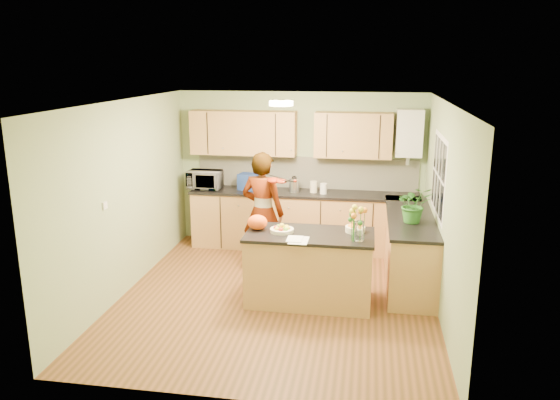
# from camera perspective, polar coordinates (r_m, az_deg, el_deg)

# --- Properties ---
(floor) EXTENTS (4.50, 4.50, 0.00)m
(floor) POSITION_cam_1_polar(r_m,az_deg,el_deg) (7.20, -0.28, -10.06)
(floor) COLOR brown
(floor) RESTS_ON ground
(ceiling) EXTENTS (4.00, 4.50, 0.02)m
(ceiling) POSITION_cam_1_polar(r_m,az_deg,el_deg) (6.57, -0.31, 10.22)
(ceiling) COLOR silver
(ceiling) RESTS_ON wall_back
(wall_back) EXTENTS (4.00, 0.02, 2.50)m
(wall_back) POSITION_cam_1_polar(r_m,az_deg,el_deg) (8.95, 2.12, 3.24)
(wall_back) COLOR #91AB7A
(wall_back) RESTS_ON floor
(wall_front) EXTENTS (4.00, 0.02, 2.50)m
(wall_front) POSITION_cam_1_polar(r_m,az_deg,el_deg) (4.68, -4.93, -7.33)
(wall_front) COLOR #91AB7A
(wall_front) RESTS_ON floor
(wall_left) EXTENTS (0.02, 4.50, 2.50)m
(wall_left) POSITION_cam_1_polar(r_m,az_deg,el_deg) (7.37, -15.82, 0.27)
(wall_left) COLOR #91AB7A
(wall_left) RESTS_ON floor
(wall_right) EXTENTS (0.02, 4.50, 2.50)m
(wall_right) POSITION_cam_1_polar(r_m,az_deg,el_deg) (6.75, 16.71, -1.07)
(wall_right) COLOR #91AB7A
(wall_right) RESTS_ON floor
(back_counter) EXTENTS (3.64, 0.62, 0.94)m
(back_counter) POSITION_cam_1_polar(r_m,az_deg,el_deg) (8.83, 2.47, -2.12)
(back_counter) COLOR #AC7245
(back_counter) RESTS_ON floor
(right_counter) EXTENTS (0.62, 2.24, 0.94)m
(right_counter) POSITION_cam_1_polar(r_m,az_deg,el_deg) (7.75, 13.33, -4.89)
(right_counter) COLOR #AC7245
(right_counter) RESTS_ON floor
(splashback) EXTENTS (3.60, 0.02, 0.52)m
(splashback) POSITION_cam_1_polar(r_m,az_deg,el_deg) (8.93, 2.74, 2.89)
(splashback) COLOR beige
(splashback) RESTS_ON back_counter
(upper_cabinets) EXTENTS (3.20, 0.34, 0.70)m
(upper_cabinets) POSITION_cam_1_polar(r_m,az_deg,el_deg) (8.71, 0.86, 6.94)
(upper_cabinets) COLOR #AC7245
(upper_cabinets) RESTS_ON wall_back
(boiler) EXTENTS (0.40, 0.30, 0.86)m
(boiler) POSITION_cam_1_polar(r_m,az_deg,el_deg) (8.64, 13.36, 6.81)
(boiler) COLOR white
(boiler) RESTS_ON wall_back
(window_right) EXTENTS (0.01, 1.30, 1.05)m
(window_right) POSITION_cam_1_polar(r_m,az_deg,el_deg) (7.26, 16.25, 2.46)
(window_right) COLOR white
(window_right) RESTS_ON wall_right
(light_switch) EXTENTS (0.02, 0.09, 0.09)m
(light_switch) POSITION_cam_1_polar(r_m,az_deg,el_deg) (6.83, -17.83, -0.54)
(light_switch) COLOR white
(light_switch) RESTS_ON wall_left
(ceiling_lamp) EXTENTS (0.30, 0.30, 0.07)m
(ceiling_lamp) POSITION_cam_1_polar(r_m,az_deg,el_deg) (6.87, 0.12, 10.07)
(ceiling_lamp) COLOR #FFEABF
(ceiling_lamp) RESTS_ON ceiling
(peninsula_island) EXTENTS (1.58, 0.81, 0.91)m
(peninsula_island) POSITION_cam_1_polar(r_m,az_deg,el_deg) (6.91, 3.08, -7.07)
(peninsula_island) COLOR #AC7245
(peninsula_island) RESTS_ON floor
(fruit_dish) EXTENTS (0.30, 0.30, 0.10)m
(fruit_dish) POSITION_cam_1_polar(r_m,az_deg,el_deg) (6.78, 0.20, -3.01)
(fruit_dish) COLOR beige
(fruit_dish) RESTS_ON peninsula_island
(orange_bowl) EXTENTS (0.25, 0.25, 0.14)m
(orange_bowl) POSITION_cam_1_polar(r_m,az_deg,el_deg) (6.85, 7.86, -2.84)
(orange_bowl) COLOR beige
(orange_bowl) RESTS_ON peninsula_island
(flower_vase) EXTENTS (0.28, 0.28, 0.51)m
(flower_vase) POSITION_cam_1_polar(r_m,az_deg,el_deg) (6.45, 8.31, -1.33)
(flower_vase) COLOR silver
(flower_vase) RESTS_ON peninsula_island
(orange_bag) EXTENTS (0.26, 0.22, 0.19)m
(orange_bag) POSITION_cam_1_polar(r_m,az_deg,el_deg) (6.87, -2.38, -2.34)
(orange_bag) COLOR #FA5514
(orange_bag) RESTS_ON peninsula_island
(papers) EXTENTS (0.23, 0.31, 0.01)m
(papers) POSITION_cam_1_polar(r_m,az_deg,el_deg) (6.48, 1.96, -4.21)
(papers) COLOR white
(papers) RESTS_ON peninsula_island
(violinist) EXTENTS (0.72, 0.57, 1.75)m
(violinist) POSITION_cam_1_polar(r_m,az_deg,el_deg) (7.76, -1.81, -1.33)
(violinist) COLOR tan
(violinist) RESTS_ON floor
(violin) EXTENTS (0.57, 0.50, 0.14)m
(violin) POSITION_cam_1_polar(r_m,az_deg,el_deg) (7.39, -0.65, 2.07)
(violin) COLOR #4A1204
(violin) RESTS_ON violinist
(microwave) EXTENTS (0.54, 0.37, 0.30)m
(microwave) POSITION_cam_1_polar(r_m,az_deg,el_deg) (8.99, -7.86, 2.11)
(microwave) COLOR white
(microwave) RESTS_ON back_counter
(blue_box) EXTENTS (0.37, 0.31, 0.26)m
(blue_box) POSITION_cam_1_polar(r_m,az_deg,el_deg) (8.86, -3.23, 1.92)
(blue_box) COLOR navy
(blue_box) RESTS_ON back_counter
(kettle) EXTENTS (0.16, 0.16, 0.30)m
(kettle) POSITION_cam_1_polar(r_m,az_deg,el_deg) (8.70, 1.50, 1.66)
(kettle) COLOR silver
(kettle) RESTS_ON back_counter
(jar_cream) EXTENTS (0.13, 0.13, 0.18)m
(jar_cream) POSITION_cam_1_polar(r_m,az_deg,el_deg) (8.68, 3.54, 1.39)
(jar_cream) COLOR beige
(jar_cream) RESTS_ON back_counter
(jar_white) EXTENTS (0.11, 0.11, 0.17)m
(jar_white) POSITION_cam_1_polar(r_m,az_deg,el_deg) (8.60, 4.56, 1.20)
(jar_white) COLOR white
(jar_white) RESTS_ON back_counter
(potted_plant) EXTENTS (0.49, 0.45, 0.48)m
(potted_plant) POSITION_cam_1_polar(r_m,az_deg,el_deg) (7.22, 13.83, -0.44)
(potted_plant) COLOR #2B6B23
(potted_plant) RESTS_ON right_counter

